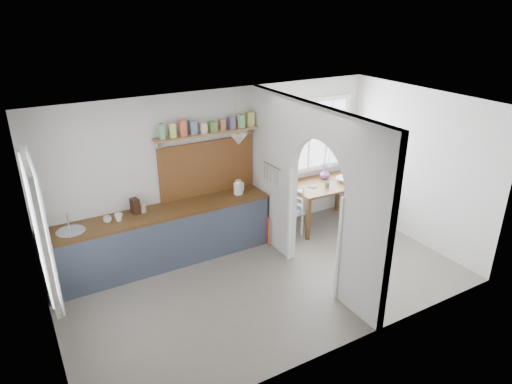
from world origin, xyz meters
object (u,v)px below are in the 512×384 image
kettle (238,187)px  vase (325,174)px  chair_right (365,194)px  dining_table (324,204)px  chair_left (287,212)px

kettle → vase: bearing=-18.4°
chair_right → kettle: bearing=101.3°
dining_table → kettle: size_ratio=5.34×
dining_table → vase: vase is taller
chair_left → chair_right: (1.79, -0.02, -0.04)m
dining_table → chair_right: size_ratio=1.51×
chair_left → vase: vase is taller
chair_right → vase: vase is taller
dining_table → chair_left: bearing=-174.4°
chair_left → vase: size_ratio=4.98×
kettle → chair_left: bearing=-34.3°
dining_table → chair_left: size_ratio=1.38×
dining_table → vase: 0.55m
chair_left → chair_right: bearing=71.0°
dining_table → vase: bearing=59.2°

